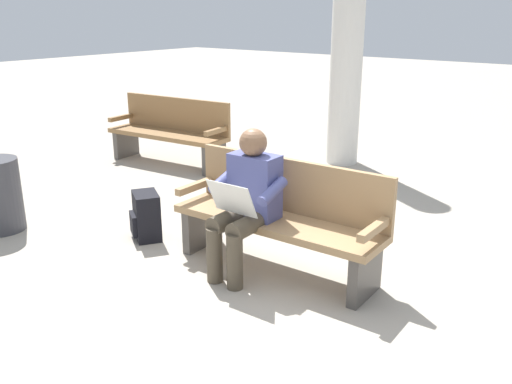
{
  "coord_description": "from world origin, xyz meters",
  "views": [
    {
      "loc": [
        -2.4,
        3.36,
        2.05
      ],
      "look_at": [
        0.09,
        0.15,
        0.7
      ],
      "focal_mm": 38.57,
      "sensor_mm": 36.0,
      "label": 1
    }
  ],
  "objects_px": {
    "bench_near": "(281,215)",
    "backpack": "(146,216)",
    "support_pillar": "(347,50)",
    "bench_far": "(170,131)",
    "person_seated": "(246,199)"
  },
  "relations": [
    {
      "from": "backpack",
      "to": "person_seated",
      "type": "bearing_deg",
      "value": -178.32
    },
    {
      "from": "bench_near",
      "to": "support_pillar",
      "type": "relative_size",
      "value": 0.59
    },
    {
      "from": "person_seated",
      "to": "backpack",
      "type": "distance_m",
      "value": 1.25
    },
    {
      "from": "bench_near",
      "to": "backpack",
      "type": "height_order",
      "value": "bench_near"
    },
    {
      "from": "backpack",
      "to": "bench_far",
      "type": "relative_size",
      "value": 0.24
    },
    {
      "from": "bench_far",
      "to": "support_pillar",
      "type": "bearing_deg",
      "value": -146.45
    },
    {
      "from": "bench_near",
      "to": "support_pillar",
      "type": "xyz_separation_m",
      "value": [
        1.24,
        -3.24,
        1.08
      ]
    },
    {
      "from": "bench_far",
      "to": "backpack",
      "type": "bearing_deg",
      "value": 125.84
    },
    {
      "from": "support_pillar",
      "to": "backpack",
      "type": "bearing_deg",
      "value": 88.26
    },
    {
      "from": "person_seated",
      "to": "bench_far",
      "type": "xyz_separation_m",
      "value": [
        2.93,
        -1.98,
        -0.17
      ]
    },
    {
      "from": "person_seated",
      "to": "bench_far",
      "type": "distance_m",
      "value": 3.54
    },
    {
      "from": "bench_far",
      "to": "person_seated",
      "type": "bearing_deg",
      "value": 140.74
    },
    {
      "from": "person_seated",
      "to": "backpack",
      "type": "height_order",
      "value": "person_seated"
    },
    {
      "from": "person_seated",
      "to": "backpack",
      "type": "xyz_separation_m",
      "value": [
        1.18,
        0.03,
        -0.41
      ]
    },
    {
      "from": "bench_near",
      "to": "person_seated",
      "type": "height_order",
      "value": "person_seated"
    }
  ]
}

